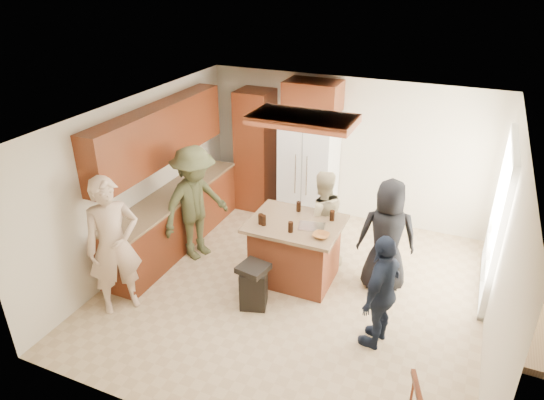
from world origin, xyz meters
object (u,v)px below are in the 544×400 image
at_px(person_front_left, 113,246).
at_px(person_counter, 195,204).
at_px(person_behind_right, 387,236).
at_px(person_behind_left, 321,219).
at_px(person_side_right, 381,292).
at_px(kitchen_island, 295,250).
at_px(trash_bin, 254,285).
at_px(refrigerator, 309,172).

xyz_separation_m(person_front_left, person_counter, (0.29, 1.50, -0.04)).
bearing_deg(person_behind_right, person_behind_left, -25.44).
relative_size(person_behind_left, person_side_right, 1.03).
distance_m(kitchen_island, trash_bin, 0.86).
xyz_separation_m(person_side_right, kitchen_island, (-1.39, 0.84, -0.27)).
xyz_separation_m(person_side_right, refrigerator, (-1.84, 2.67, 0.16)).
height_order(person_counter, refrigerator, person_counter).
relative_size(person_counter, kitchen_island, 1.41).
bearing_deg(person_behind_left, person_side_right, 97.36).
bearing_deg(person_behind_left, person_counter, -16.96).
bearing_deg(person_side_right, person_counter, -92.72).
height_order(person_behind_left, kitchen_island, person_behind_left).
bearing_deg(trash_bin, person_behind_right, 37.02).
height_order(refrigerator, trash_bin, refrigerator).
bearing_deg(kitchen_island, person_behind_right, 14.96).
bearing_deg(refrigerator, kitchen_island, -76.05).
xyz_separation_m(person_behind_left, person_behind_right, (1.00, -0.20, 0.06)).
bearing_deg(person_side_right, person_behind_left, -126.48).
bearing_deg(person_counter, person_front_left, -171.08).
xyz_separation_m(person_behind_left, person_side_right, (1.18, -1.36, -0.02)).
relative_size(person_front_left, person_behind_right, 1.15).
bearing_deg(refrigerator, person_counter, -121.94).
bearing_deg(refrigerator, person_behind_left, -63.12).
distance_m(person_behind_left, kitchen_island, 0.63).
height_order(person_front_left, trash_bin, person_front_left).
height_order(person_behind_right, trash_bin, person_behind_right).
height_order(refrigerator, kitchen_island, refrigerator).
bearing_deg(refrigerator, trash_bin, -86.14).
relative_size(person_side_right, trash_bin, 2.35).
distance_m(person_counter, trash_bin, 1.65).
height_order(person_side_right, trash_bin, person_side_right).
bearing_deg(refrigerator, person_side_right, -55.39).
distance_m(person_front_left, person_side_right, 3.36).
relative_size(person_side_right, refrigerator, 0.82).
bearing_deg(kitchen_island, person_behind_left, 68.31).
height_order(person_behind_left, trash_bin, person_behind_left).
xyz_separation_m(person_behind_right, trash_bin, (-1.49, -1.12, -0.50)).
relative_size(person_front_left, refrigerator, 1.05).
bearing_deg(person_counter, trash_bin, -100.70).
bearing_deg(person_behind_right, kitchen_island, 0.73).
relative_size(person_behind_right, person_side_right, 1.10).
distance_m(person_behind_right, kitchen_island, 1.30).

